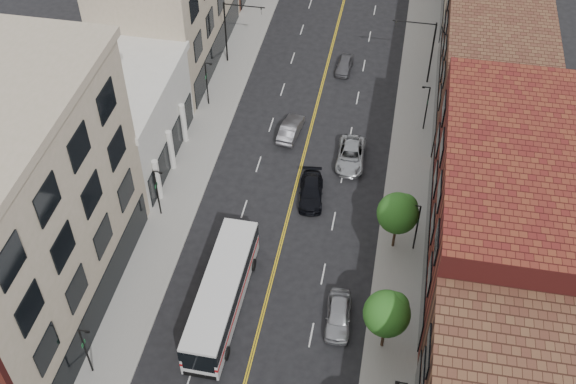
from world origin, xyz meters
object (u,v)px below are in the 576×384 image
Objects in this scene: car_lane_a at (311,192)px; car_lane_behind at (291,129)px; car_lane_c at (344,65)px; city_bus at (222,293)px; car_lane_b at (351,155)px; car_parked_far at (338,315)px.

car_lane_behind is at bearing 105.19° from car_lane_a.
car_lane_a is at bearing 118.22° from car_lane_behind.
car_lane_a reaches higher than car_lane_c.
car_lane_c is (5.09, 33.54, -1.26)m from city_bus.
city_bus is 2.31× the size of car_lane_b.
city_bus is 9.02m from car_parked_far.
car_lane_b reaches higher than car_lane_a.
car_lane_b is (2.88, 5.48, 0.03)m from car_lane_a.
car_lane_a is (-4.22, 12.94, -0.07)m from car_parked_far.
car_lane_behind is at bearing 87.02° from city_bus.
car_lane_a is 6.18m from car_lane_b.
car_lane_c is (3.75, 11.93, -0.11)m from car_lane_behind.
car_lane_a is at bearing 104.52° from car_parked_far.
city_bus is at bearing -95.50° from car_lane_c.
car_parked_far is at bearing 115.72° from car_lane_behind.
car_lane_behind reaches higher than car_lane_a.
car_lane_behind is 0.92× the size of car_lane_a.
car_lane_c is at bearing 81.95° from car_lane_a.
car_parked_far is 1.01× the size of car_lane_behind.
car_lane_b is at bearing 161.80° from car_lane_behind.
car_lane_behind is 8.96m from car_lane_a.
car_lane_behind is 12.51m from car_lane_c.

